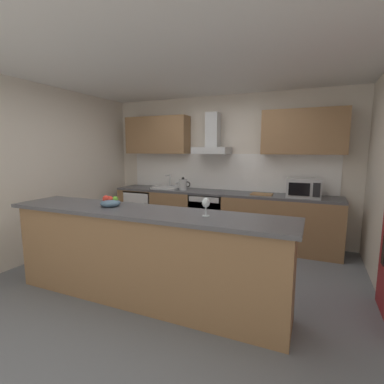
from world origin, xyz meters
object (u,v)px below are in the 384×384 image
Objects in this scene: refrigerator at (144,211)px; wine_glass at (206,203)px; fruit_bowl at (110,202)px; chopping_board at (262,194)px; oven at (209,216)px; sink at (167,187)px; microwave at (304,188)px; kettle at (183,184)px; range_hood at (212,141)px.

refrigerator is 3.17m from wine_glass.
fruit_bowl is 0.65× the size of chopping_board.
refrigerator is at bearing -179.89° from oven.
wine_glass is at bearing -53.93° from sink.
microwave is 2.42m from sink.
wine_glass is 0.81× the size of fruit_bowl.
microwave is 1.73× the size of kettle.
chopping_board is (1.30, 2.19, -0.14)m from fruit_bowl.
kettle is (-0.50, -0.03, 0.55)m from oven.
refrigerator is 2.94× the size of kettle.
fruit_bowl is at bearing -99.13° from range_hood.
chopping_board is (2.30, -0.02, 0.49)m from refrigerator.
refrigerator is at bearing -178.47° from sink.
kettle reaches higher than oven.
sink is 0.37m from kettle.
fruit_bowl is at bearing -99.66° from oven.
sink reaches higher than fruit_bowl.
microwave is (1.56, -0.03, 0.59)m from oven.
fruit_bowl is at bearing -86.75° from kettle.
chopping_board is (1.78, -0.03, -0.02)m from sink.
oven is at bearing -0.73° from sink.
kettle is (0.36, -0.04, 0.08)m from sink.
microwave is at bearing 0.16° from kettle.
oven is 4.50× the size of wine_glass.
kettle reaches higher than chopping_board.
wine_glass is (0.77, -2.36, -0.66)m from range_hood.
sink is at bearing 126.07° from wine_glass.
kettle is at bearing -176.15° from oven.
refrigerator is 0.72m from sink.
fruit_bowl is (1.00, -2.21, 0.63)m from refrigerator.
microwave is 0.69× the size of range_hood.
chopping_board is at bearing -1.12° from sink.
wine_glass is at bearing -59.93° from kettle.
refrigerator is 4.78× the size of wine_glass.
wine_glass reaches higher than refrigerator.
microwave is 2.92m from fruit_bowl.
range_hood is (0.50, 0.16, 0.78)m from kettle.
sink is at bearing 179.27° from oven.
range_hood reaches higher than wine_glass.
fruit_bowl is (-1.94, -2.18, 0.00)m from microwave.
microwave is 2.34m from wine_glass.
oven is at bearing 178.98° from microwave.
wine_glass is at bearing -109.72° from microwave.
sink reaches higher than refrigerator.
fruit_bowl is at bearing 179.11° from wine_glass.
sink is 1.73× the size of kettle.
refrigerator is 1.94m from range_hood.
kettle is at bearing -179.60° from chopping_board.
oven is at bearing 3.85° from kettle.
range_hood is at bearing 90.00° from oven.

